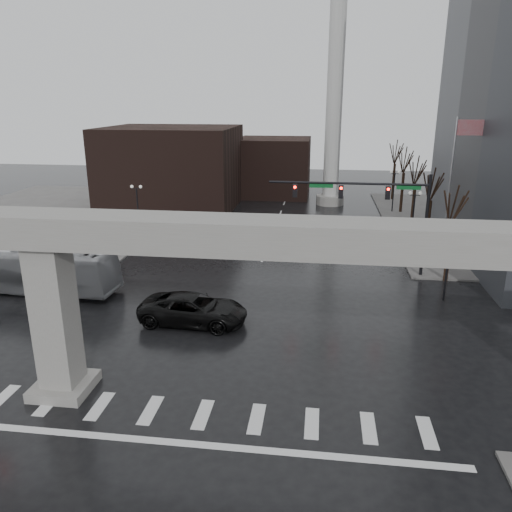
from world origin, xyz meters
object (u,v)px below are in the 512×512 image
object	(u,v)px
signal_mast_arm	(376,202)
pickup_truck	(194,309)
city_bus	(32,268)
far_car	(238,235)

from	to	relation	value
signal_mast_arm	pickup_truck	size ratio (longest dim) A/B	1.83
pickup_truck	city_bus	world-z (taller)	city_bus
pickup_truck	city_bus	size ratio (longest dim) A/B	0.53
pickup_truck	far_car	size ratio (longest dim) A/B	1.45
signal_mast_arm	far_car	xyz separation A→B (m)	(-11.97, 7.60, -5.05)
far_car	city_bus	bearing A→B (deg)	-135.87
signal_mast_arm	pickup_truck	bearing A→B (deg)	-137.71
pickup_truck	city_bus	xyz separation A→B (m)	(-12.83, 3.78, 0.83)
signal_mast_arm	far_car	bearing A→B (deg)	147.59
pickup_truck	city_bus	distance (m)	13.40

